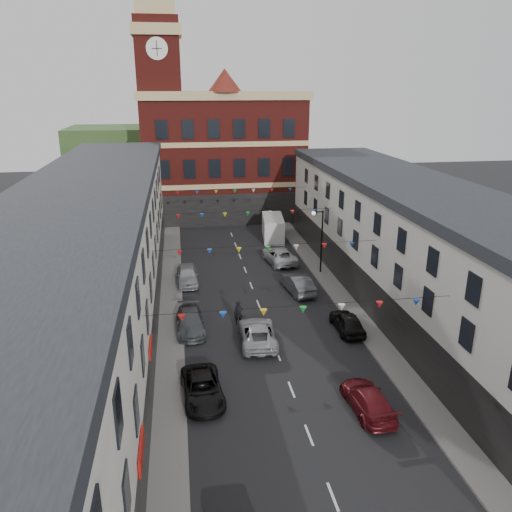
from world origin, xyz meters
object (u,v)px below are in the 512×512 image
car_right_e (297,283)px  pedestrian (239,313)px  car_right_c (368,400)px  car_left_e (187,275)px  car_left_c (202,388)px  car_left_d (190,322)px  moving_car (258,333)px  car_right_f (279,255)px  street_lamp (319,233)px  car_right_d (347,322)px  white_van (273,228)px

car_right_e → pedestrian: (-5.64, -5.25, 0.12)m
car_right_c → car_left_e: bearing=-67.9°
car_left_c → car_left_d: bearing=89.2°
car_right_e → moving_car: size_ratio=0.92×
car_right_f → street_lamp: bearing=121.8°
street_lamp → car_left_c: 21.74m
car_left_c → car_right_d: (10.58, 6.60, 0.05)m
car_left_c → pedestrian: size_ratio=2.61×
white_van → pedestrian: white_van is taller
car_left_d → white_van: white_van is taller
moving_car → white_van: 24.54m
moving_car → pedestrian: size_ratio=2.84×
car_left_c → car_right_d: 12.47m
car_left_e → car_right_e: car_right_e is taller
car_left_c → car_right_f: (8.68, 21.67, 0.09)m
car_right_d → car_right_e: size_ratio=0.88×
car_right_c → car_right_d: car_right_d is taller
car_left_e → car_right_f: bearing=23.6°
white_van → moving_car: bearing=-96.4°
car_left_e → car_right_f: 10.01m
car_right_f → moving_car: size_ratio=1.04×
street_lamp → car_left_e: 12.46m
car_right_d → car_right_f: car_right_f is taller
car_left_e → car_right_f: size_ratio=0.85×
car_right_d → car_left_c: bearing=31.7°
car_left_d → white_van: bearing=63.7°
car_left_c → car_left_e: car_left_e is taller
car_right_d → car_right_f: bearing=-83.0°
car_left_d → car_right_d: size_ratio=1.15×
car_left_c → white_van: bearing=68.5°
pedestrian → car_right_d: bearing=-10.3°
street_lamp → car_right_d: (-1.05, -11.48, -3.20)m
car_right_c → car_right_e: (0.06, 16.51, 0.11)m
moving_car → pedestrian: bearing=-68.4°
car_left_e → pedestrian: 9.34m
white_van → car_left_e: bearing=-122.4°
car_left_d → pedestrian: (3.51, 0.50, 0.21)m
car_right_c → car_right_e: bearing=-92.7°
car_right_c → car_right_f: (0.00, 24.09, 0.08)m
car_left_e → moving_car: 12.41m
car_left_d → pedestrian: size_ratio=2.65×
car_right_c → car_right_d: size_ratio=1.10×
car_left_d → car_left_e: bearing=88.6°
pedestrian → car_left_c: bearing=-102.9°
car_left_d → car_right_c: bearing=-51.1°
car_left_c → car_right_e: (8.74, 14.10, 0.12)m
car_left_c → car_left_e: 17.50m
car_right_c → pedestrian: (-5.59, 11.26, 0.24)m
street_lamp → moving_car: street_lamp is taller
moving_car → car_right_e: bearing=-116.2°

